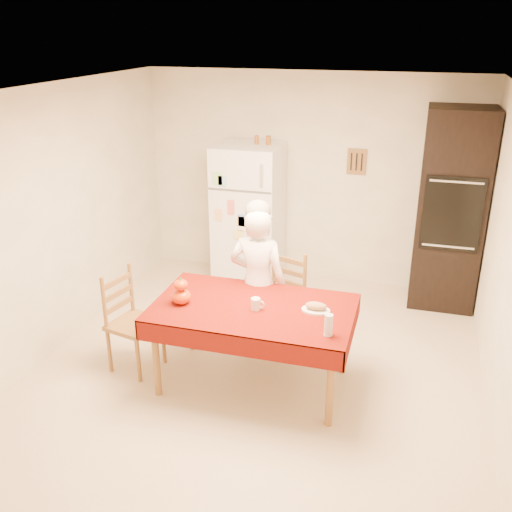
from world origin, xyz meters
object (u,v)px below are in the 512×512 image
at_px(refrigerator, 249,215).
at_px(seated_woman, 258,283).
at_px(coffee_mug, 256,304).
at_px(wine_glass, 329,325).
at_px(chair_left, 129,317).
at_px(pumpkin_lower, 181,297).
at_px(oven_cabinet, 451,210).
at_px(dining_table, 253,314).
at_px(chair_far, 283,295).
at_px(bread_plate, 316,310).

distance_m(refrigerator, seated_woman, 1.71).
relative_size(coffee_mug, wine_glass, 0.57).
relative_size(chair_left, pumpkin_lower, 5.62).
distance_m(oven_cabinet, dining_table, 2.71).
xyz_separation_m(refrigerator, chair_far, (0.74, -1.32, -0.34)).
bearing_deg(wine_glass, coffee_mug, 158.60).
distance_m(coffee_mug, pumpkin_lower, 0.64).
distance_m(chair_left, coffee_mug, 1.24).
height_order(refrigerator, pumpkin_lower, refrigerator).
height_order(chair_left, bread_plate, chair_left).
height_order(dining_table, coffee_mug, coffee_mug).
xyz_separation_m(refrigerator, pumpkin_lower, (0.07, -2.21, -0.02)).
xyz_separation_m(oven_cabinet, dining_table, (-1.61, -2.15, -0.41)).
xyz_separation_m(chair_far, seated_woman, (-0.17, -0.29, 0.24)).
bearing_deg(oven_cabinet, pumpkin_lower, -134.47).
relative_size(chair_left, seated_woman, 0.64).
xyz_separation_m(chair_left, pumpkin_lower, (0.56, -0.07, 0.32)).
relative_size(chair_far, pumpkin_lower, 5.62).
bearing_deg(bread_plate, coffee_mug, -168.01).
distance_m(dining_table, bread_plate, 0.53).
distance_m(dining_table, wine_glass, 0.77).
distance_m(oven_cabinet, seated_woman, 2.40).
relative_size(refrigerator, coffee_mug, 17.00).
bearing_deg(chair_left, dining_table, -75.23).
bearing_deg(refrigerator, oven_cabinet, 1.18).
bearing_deg(oven_cabinet, coffee_mug, -125.76).
xyz_separation_m(oven_cabinet, chair_left, (-2.78, -2.18, -0.59)).
height_order(seated_woman, wine_glass, seated_woman).
bearing_deg(wine_glass, seated_woman, 134.92).
height_order(oven_cabinet, bread_plate, oven_cabinet).
xyz_separation_m(chair_left, seated_woman, (1.07, 0.53, 0.24)).
bearing_deg(dining_table, oven_cabinet, 53.14).
bearing_deg(chair_far, coffee_mug, -72.97).
bearing_deg(chair_far, refrigerator, 139.25).
bearing_deg(seated_woman, chair_far, -117.95).
bearing_deg(chair_left, coffee_mug, -77.24).
bearing_deg(bread_plate, wine_glass, -65.74).
relative_size(seated_woman, bread_plate, 6.21).
relative_size(chair_far, bread_plate, 3.96).
bearing_deg(bread_plate, refrigerator, 120.43).
bearing_deg(dining_table, pumpkin_lower, -169.78).
bearing_deg(oven_cabinet, refrigerator, -178.82).
distance_m(dining_table, chair_left, 1.18).
xyz_separation_m(oven_cabinet, bread_plate, (-1.08, -2.08, -0.33)).
bearing_deg(pumpkin_lower, coffee_mug, 6.08).
distance_m(chair_far, coffee_mug, 0.88).
bearing_deg(coffee_mug, bread_plate, 11.99).
bearing_deg(wine_glass, refrigerator, 119.55).
bearing_deg(coffee_mug, oven_cabinet, 54.24).
bearing_deg(coffee_mug, wine_glass, -21.40).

